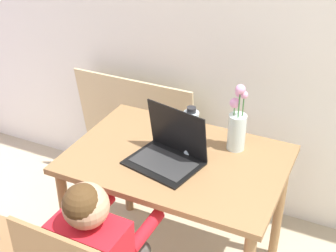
% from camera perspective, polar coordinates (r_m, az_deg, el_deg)
% --- Properties ---
extents(wall_back, '(6.40, 0.05, 2.50)m').
position_cam_1_polar(wall_back, '(2.56, 11.74, 13.27)').
color(wall_back, white).
rests_on(wall_back, ground_plane).
extents(dining_table, '(1.03, 0.71, 0.72)m').
position_cam_1_polar(dining_table, '(2.30, 1.07, -5.86)').
color(dining_table, olive).
rests_on(dining_table, ground_plane).
extents(person_seated, '(0.31, 0.43, 0.96)m').
position_cam_1_polar(person_seated, '(1.96, -8.33, -14.50)').
color(person_seated, red).
rests_on(person_seated, ground_plane).
extents(laptop, '(0.37, 0.32, 0.26)m').
position_cam_1_polar(laptop, '(2.18, 0.15, -2.89)').
color(laptop, black).
rests_on(laptop, dining_table).
extents(flower_vase, '(0.09, 0.09, 0.35)m').
position_cam_1_polar(flower_vase, '(2.26, 8.42, 0.14)').
color(flower_vase, silver).
rests_on(flower_vase, dining_table).
extents(water_bottle, '(0.07, 0.07, 0.25)m').
position_cam_1_polar(water_bottle, '(2.20, 2.80, -0.76)').
color(water_bottle, silver).
rests_on(water_bottle, dining_table).
extents(cardboard_panel, '(0.81, 0.13, 0.80)m').
position_cam_1_polar(cardboard_panel, '(3.06, -3.80, -0.77)').
color(cardboard_panel, tan).
rests_on(cardboard_panel, ground_plane).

